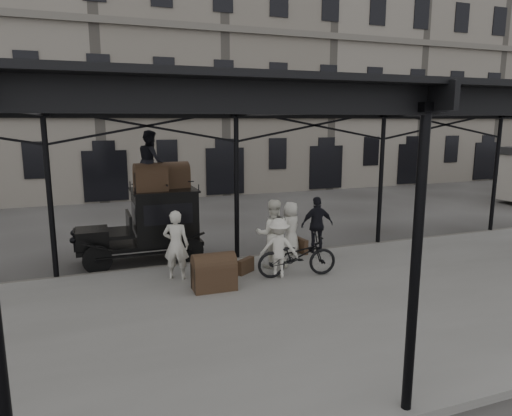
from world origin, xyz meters
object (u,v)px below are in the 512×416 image
Objects in this scene: steamer_trunk_roof_near at (151,179)px; steamer_trunk_platform at (214,274)px; porter_left at (176,245)px; bicycle at (297,256)px; taxi at (154,222)px; porter_official at (317,225)px.

steamer_trunk_roof_near reaches higher than steamer_trunk_platform.
porter_left is 2.52m from steamer_trunk_roof_near.
porter_left reaches higher than steamer_trunk_platform.
porter_left is 1.76× the size of steamer_trunk_platform.
bicycle reaches higher than steamer_trunk_platform.
bicycle is at bearing -44.57° from taxi.
steamer_trunk_roof_near reaches higher than porter_official.
bicycle is 4.78m from steamer_trunk_roof_near.
steamer_trunk_platform is (1.02, -3.09, -1.99)m from steamer_trunk_roof_near.
porter_official reaches higher than steamer_trunk_platform.
porter_left is 3.15m from bicycle.
taxi reaches higher than porter_left.
porter_official is at bearing -31.94° from bicycle.
bicycle is at bearing 5.09° from steamer_trunk_platform.
steamer_trunk_platform is at bearing 102.24° from bicycle.
bicycle is 2.31m from steamer_trunk_platform.
porter_official is at bearing -16.13° from steamer_trunk_roof_near.
steamer_trunk_platform is at bearing 33.78° from porter_official.
steamer_trunk_roof_near is at bearing -6.34° from porter_official.
porter_official is (4.55, 0.92, -0.03)m from porter_left.
steamer_trunk_roof_near is at bearing 56.85° from bicycle.
steamer_trunk_roof_near reaches higher than taxi.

